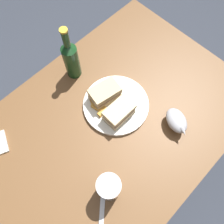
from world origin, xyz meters
The scene contains 12 objects.
ground_plane centered at (0.00, 0.00, 0.00)m, with size 6.00×6.00×0.00m, color #333842.
dining_table centered at (0.00, 0.00, 0.38)m, with size 1.14×0.77×0.76m, color brown.
plate centered at (-0.08, -0.04, 0.77)m, with size 0.26×0.26×0.02m, color silver.
sandwich_half_left centered at (-0.07, -0.09, 0.81)m, with size 0.13×0.09×0.06m.
sandwich_half_right centered at (-0.05, 0.01, 0.81)m, with size 0.12×0.07×0.06m.
potato_wedge_front centered at (-0.04, -0.10, 0.79)m, with size 0.05×0.02×0.02m, color #B77F33.
potato_wedge_middle centered at (-0.02, -0.05, 0.79)m, with size 0.04×0.02×0.02m, color gold.
potato_wedge_back centered at (-0.03, -0.07, 0.79)m, with size 0.04×0.02×0.02m, color #B77F33.
potato_wedge_left_edge centered at (-0.01, -0.08, 0.79)m, with size 0.04×0.02×0.02m, color gold.
pint_glass centered at (0.17, 0.18, 0.82)m, with size 0.08×0.08×0.15m.
gravy_boat centered at (-0.18, 0.18, 0.80)m, with size 0.11×0.13×0.07m.
cider_bottle centered at (-0.07, -0.27, 0.86)m, with size 0.06×0.06×0.26m.
Camera 1 is at (0.22, 0.24, 1.63)m, focal length 37.84 mm.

